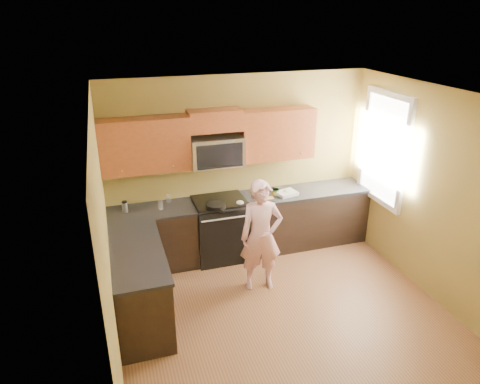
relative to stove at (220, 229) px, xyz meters
name	(u,v)px	position (x,y,z in m)	size (l,w,h in m)	color
floor	(287,318)	(0.40, -1.68, -0.47)	(4.00, 4.00, 0.00)	brown
ceiling	(298,99)	(0.40, -1.68, 2.23)	(4.00, 4.00, 0.00)	white
wall_back	(239,164)	(0.40, 0.32, 0.88)	(4.00, 4.00, 0.00)	olive
wall_front	(405,339)	(0.40, -3.67, 0.88)	(4.00, 4.00, 0.00)	olive
wall_left	(107,247)	(-1.60, -1.68, 0.88)	(4.00, 4.00, 0.00)	olive
wall_right	(439,199)	(2.40, -1.68, 0.88)	(4.00, 4.00, 0.00)	olive
cabinet_back_run	(245,226)	(0.40, 0.02, -0.03)	(4.00, 0.60, 0.88)	black
cabinet_left_run	(140,285)	(-1.30, -1.08, -0.03)	(0.60, 1.60, 0.88)	black
countertop_back	(245,199)	(0.40, 0.01, 0.43)	(4.00, 0.62, 0.04)	black
countertop_left	(137,252)	(-1.29, -1.08, 0.43)	(0.62, 1.60, 0.04)	black
stove	(220,229)	(0.00, 0.00, 0.00)	(0.76, 0.65, 0.95)	black
microwave	(216,165)	(0.00, 0.12, 0.97)	(0.76, 0.40, 0.42)	silver
upper_cab_left	(147,171)	(-0.99, 0.16, 0.97)	(1.22, 0.33, 0.75)	brown
upper_cab_right	(276,158)	(0.94, 0.16, 0.97)	(1.12, 0.33, 0.75)	brown
upper_cab_over_mw	(215,120)	(0.00, 0.16, 1.62)	(0.76, 0.33, 0.30)	brown
window	(384,149)	(2.38, -0.48, 1.17)	(0.06, 1.06, 1.66)	white
woman	(261,236)	(0.32, -0.92, 0.30)	(0.56, 0.37, 1.54)	pink
frying_pan	(216,208)	(-0.11, -0.26, 0.47)	(0.27, 0.48, 0.06)	black
butter_tub	(275,194)	(0.90, 0.03, 0.45)	(0.12, 0.12, 0.09)	yellow
toast_slice	(270,198)	(0.75, -0.12, 0.45)	(0.11, 0.11, 0.01)	#B27F47
napkin_a	(240,203)	(0.26, -0.19, 0.48)	(0.11, 0.12, 0.06)	silver
napkin_b	(286,192)	(1.05, -0.03, 0.48)	(0.12, 0.13, 0.07)	silver
dish_towel	(287,193)	(1.05, -0.05, 0.47)	(0.30, 0.24, 0.05)	white
travel_mug	(125,212)	(-1.34, 0.06, 0.45)	(0.08, 0.08, 0.16)	silver
glass_b	(168,198)	(-0.72, 0.21, 0.51)	(0.07, 0.07, 0.12)	silver
glass_c	(160,205)	(-0.86, 0.01, 0.51)	(0.07, 0.07, 0.12)	silver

